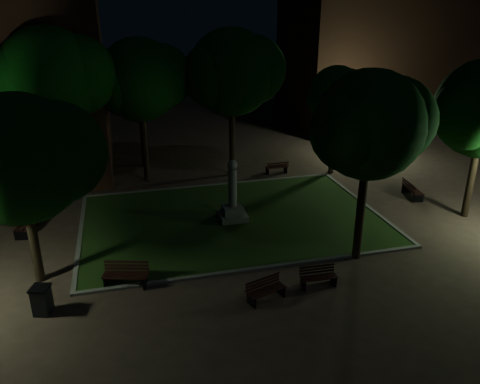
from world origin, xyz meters
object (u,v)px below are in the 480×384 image
Objects in this scene: trash_bin at (42,300)px; bench_right_side at (412,190)px; monument at (233,203)px; bench_near_right at (318,277)px; bench_left_side at (27,224)px; bench_west_near at (126,275)px; bench_far_side at (277,168)px; bench_near_left at (265,290)px.

bench_right_side is at bearing 18.31° from trash_bin.
monument reaches higher than bench_right_side.
trash_bin is (-10.37, 0.81, 0.18)m from bench_near_right.
bench_left_side is 1.06× the size of bench_right_side.
trash_bin is (-2.98, -1.13, 0.10)m from bench_west_near.
bench_far_side is at bearing 80.06° from bench_near_right.
bench_right_side reaches higher than bench_near_right.
bench_far_side is (5.08, 13.57, -0.01)m from bench_near_left.
bench_near_right is (2.32, 0.39, -0.02)m from bench_near_left.
bench_near_left is 0.91× the size of bench_right_side.
bench_left_side is 20.91m from bench_right_side.
bench_west_near is 1.00× the size of bench_left_side.
trash_bin is at bearing -144.91° from monument.
monument reaches higher than bench_far_side.
bench_near_right is 14.32m from bench_left_side.
bench_near_left is 8.14m from trash_bin.
trash_bin is (1.55, -7.13, 0.09)m from bench_left_side.
bench_near_left is 1.49× the size of trash_bin.
bench_west_near reaches higher than bench_far_side.
bench_right_side reaches higher than bench_far_side.
monument is at bearing 100.10° from bench_right_side.
bench_left_side is (-11.91, 7.94, 0.09)m from bench_near_right.
monument is 7.25m from bench_near_left.
trash_bin reaches higher than bench_west_near.
bench_left_side reaches higher than bench_right_side.
bench_far_side is at bearing 54.26° from monument.
bench_near_right is 0.99× the size of bench_far_side.
bench_near_right is 13.47m from bench_far_side.
bench_right_side is (8.99, 7.22, 0.06)m from bench_near_right.
bench_left_side is at bearing 95.99° from bench_right_side.
bench_far_side is 1.37× the size of trash_bin.
bench_near_right is 11.52m from bench_right_side.
monument reaches higher than bench_left_side.
bench_left_side reaches higher than bench_west_near.
bench_near_left is 1.09× the size of bench_near_right.
monument is 10.45m from trash_bin.
bench_west_near reaches higher than bench_near_right.
bench_right_side is at bearing 16.00° from bench_near_left.
bench_west_near is 1.71× the size of trash_bin.
bench_near_right is at bearing 77.12° from bench_far_side.
bench_right_side is 8.62m from bench_far_side.
bench_right_side is at bearing 97.22° from bench_left_side.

